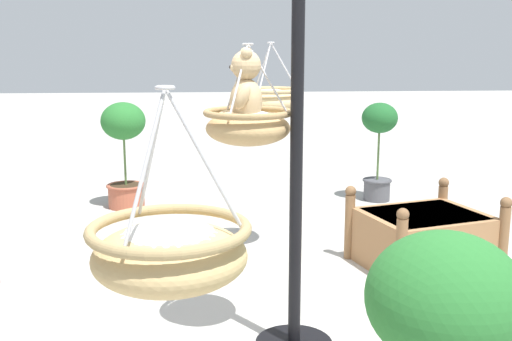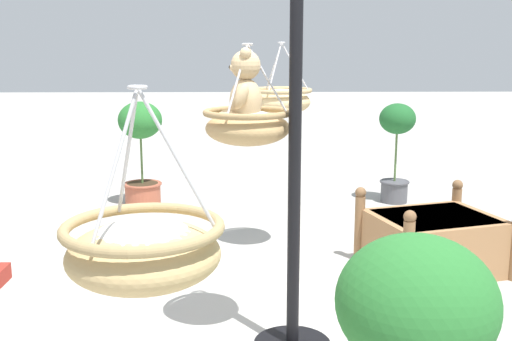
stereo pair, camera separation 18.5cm
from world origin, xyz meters
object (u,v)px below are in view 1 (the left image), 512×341
Objects in this scene: hanging_basket_right_low at (271,100)px; hanging_basket_left_high at (170,251)px; wooden_planter_box at (423,237)px; teddy_bear at (244,92)px; display_pole_central at (296,214)px; potted_plant_small_succulent at (379,141)px; potted_plant_flowering_red at (124,146)px; hanging_basket_with_teddy at (248,125)px.

hanging_basket_left_high is at bearing 168.42° from hanging_basket_right_low.
teddy_bear is at bearing 126.78° from wooden_planter_box.
display_pole_central is 1.77m from hanging_basket_right_low.
display_pole_central is at bearing 157.14° from potted_plant_small_succulent.
potted_plant_flowering_red is 1.03× the size of potted_plant_small_succulent.
display_pole_central reaches higher than hanging_basket_with_teddy.
wooden_planter_box is at bearing -34.57° from hanging_basket_left_high.
hanging_basket_with_teddy is at bearing -160.15° from potted_plant_flowering_red.
teddy_bear reaches higher than potted_plant_flowering_red.
hanging_basket_with_teddy is 1.58m from hanging_basket_right_low.
hanging_basket_with_teddy reaches higher than potted_plant_flowering_red.
hanging_basket_right_low is (1.56, -0.28, 0.01)m from hanging_basket_with_teddy.
display_pole_central is at bearing -118.93° from teddy_bear.
display_pole_central is 2.19× the size of wooden_planter_box.
hanging_basket_right_low is (1.56, -0.30, -0.18)m from teddy_bear.
potted_plant_small_succulent is (4.67, -2.00, -0.39)m from hanging_basket_left_high.
hanging_basket_left_high is 3.12m from hanging_basket_right_low.
teddy_bear is (0.15, 0.27, 0.66)m from display_pole_central.
hanging_basket_left_high is 0.58× the size of potted_plant_small_succulent.
potted_plant_flowering_red reaches higher than wooden_planter_box.
hanging_basket_left_high reaches higher than potted_plant_small_succulent.
potted_plant_small_succulent is at bearing -23.13° from hanging_basket_left_high.
wooden_planter_box is at bearing -52.81° from hanging_basket_with_teddy.
display_pole_central reaches higher than teddy_bear.
hanging_basket_with_teddy reaches higher than potted_plant_small_succulent.
hanging_basket_with_teddy reaches higher than wooden_planter_box.
hanging_basket_right_low is at bearing -11.58° from hanging_basket_left_high.
potted_plant_small_succulent is (2.09, -0.22, 0.43)m from wooden_planter_box.
hanging_basket_right_low reaches higher than potted_plant_small_succulent.
teddy_bear is at bearing 61.07° from display_pole_central.
display_pole_central is 3.62m from potted_plant_small_succulent.
display_pole_central is 1.81m from wooden_planter_box.
wooden_planter_box is at bearing 174.11° from potted_plant_small_succulent.
teddy_bear is 3.37m from potted_plant_flowering_red.
potted_plant_flowering_red is (3.24, 1.37, -0.13)m from display_pole_central.
teddy_bear is 1.58m from hanging_basket_left_high.
potted_plant_small_succulent is (3.18, -1.65, -0.60)m from hanging_basket_with_teddy.
hanging_basket_with_teddy is at bearing 127.19° from wooden_planter_box.
potted_plant_small_succulent is at bearing -27.47° from hanging_basket_with_teddy.
potted_plant_flowering_red is at bearing 91.85° from potted_plant_small_succulent.
display_pole_central is at bearing 178.92° from hanging_basket_right_low.
hanging_basket_right_low reaches higher than hanging_basket_left_high.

